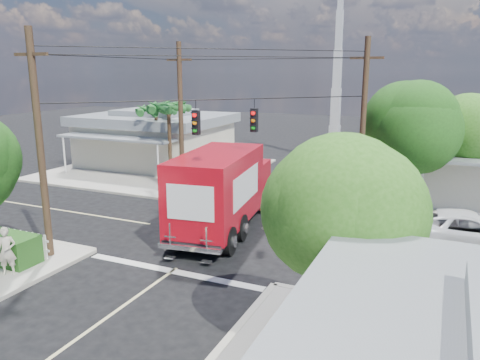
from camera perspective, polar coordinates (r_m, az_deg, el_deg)
The scene contains 16 objects.
ground at distance 21.71m, azimuth -2.17°, elevation -6.77°, with size 120.00×120.00×0.00m, color black.
sidewalk_ne at distance 30.12m, azimuth 26.77°, elevation -2.34°, with size 14.12×14.12×0.14m.
sidewalk_nw at distance 36.08m, azimuth -10.07°, elevation 1.28°, with size 14.12×14.12×0.14m.
road_markings at distance 20.48m, azimuth -4.01°, elevation -8.04°, with size 32.00×32.00×0.01m.
building_nw at distance 37.62m, azimuth -10.27°, elevation 5.09°, with size 10.80×10.20×4.30m.
radio_tower at distance 39.26m, azimuth 11.66°, elevation 10.38°, with size 0.80×0.80×17.00m.
tree_ne_front at distance 25.24m, azimuth 19.87°, elevation 6.41°, with size 4.21×4.14×6.66m.
tree_ne_back at distance 27.43m, azimuth 25.58°, elevation 5.17°, with size 3.77×3.66×5.82m.
tree_se at distance 11.72m, azimuth 12.97°, elevation -3.92°, with size 3.67×3.54×5.62m.
palm_nw_front at distance 30.73m, azimuth -8.71°, elevation 8.65°, with size 3.01×3.08×5.59m.
palm_nw_back at distance 33.10m, azimuth -10.22°, elevation 8.27°, with size 3.01×3.08×5.19m.
utility_poles at distance 22.71m, azimuth -4.08°, elevation 6.25°, with size 12.00×10.68×9.00m.
vending_boxes at distance 25.51m, azimuth 17.47°, elevation -2.69°, with size 1.90×0.50×1.10m.
delivery_truck at distance 22.01m, azimuth -2.12°, elevation -1.20°, with size 3.85×9.10×3.83m.
parked_car at distance 22.01m, azimuth 26.20°, elevation -5.66°, with size 2.69×5.84×1.62m, color silver.
pedestrian at distance 19.11m, azimuth -26.56°, elevation -7.76°, with size 0.65×0.43×1.79m, color #BDB4A0.
Camera 1 is at (9.07, -18.27, 7.44)m, focal length 35.00 mm.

